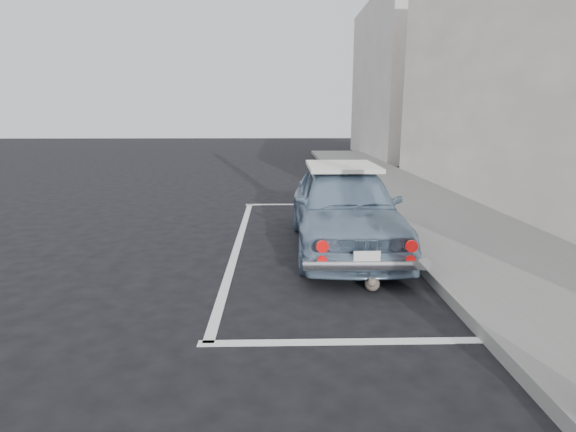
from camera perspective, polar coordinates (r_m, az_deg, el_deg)
name	(u,v)px	position (r m, az deg, el deg)	size (l,w,h in m)	color
ground	(297,320)	(5.04, 1.19, -13.08)	(80.00, 80.00, 0.00)	black
sidewalk	(499,256)	(7.67, 25.19, -4.57)	(2.80, 40.00, 0.15)	slate
building_far	(401,80)	(25.46, 14.14, 16.39)	(3.50, 10.00, 8.00)	#AFA69E
pline_rear	(350,342)	(4.64, 7.89, -15.54)	(3.00, 0.12, 0.01)	silver
pline_front	(306,204)	(11.27, 2.27, 1.49)	(3.00, 0.12, 0.01)	silver
pline_side	(238,244)	(7.87, -6.36, -3.52)	(0.12, 7.00, 0.01)	silver
retro_coupe	(344,206)	(7.53, 7.16, 1.25)	(1.70, 4.15, 1.41)	#718CA6
cat	(372,283)	(5.87, 10.65, -8.33)	(0.25, 0.42, 0.23)	brown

